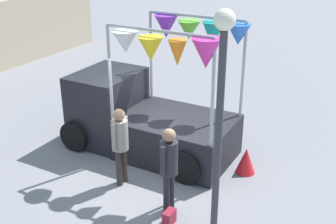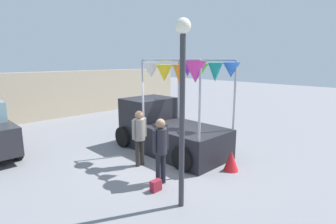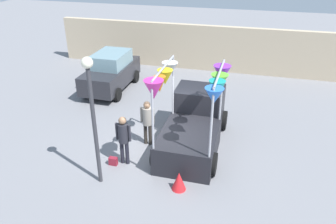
% 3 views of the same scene
% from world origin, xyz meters
% --- Properties ---
extents(ground_plane, '(60.00, 60.00, 0.00)m').
position_xyz_m(ground_plane, '(0.00, 0.00, 0.00)').
color(ground_plane, slate).
extents(vendor_truck, '(2.50, 4.14, 3.26)m').
position_xyz_m(vendor_truck, '(0.88, 0.66, 0.96)').
color(vendor_truck, black).
rests_on(vendor_truck, ground).
extents(person_customer, '(0.53, 0.34, 1.77)m').
position_xyz_m(person_customer, '(-1.12, -1.18, 1.07)').
color(person_customer, black).
rests_on(person_customer, ground).
extents(person_vendor, '(0.53, 0.34, 1.73)m').
position_xyz_m(person_vendor, '(-0.75, 0.18, 1.05)').
color(person_vendor, '#2D2823').
rests_on(person_vendor, ground).
extents(handbag, '(0.28, 0.16, 0.28)m').
position_xyz_m(handbag, '(-1.47, -1.38, 0.14)').
color(handbag, maroon).
rests_on(handbag, ground).
extents(street_lamp, '(0.32, 0.32, 4.05)m').
position_xyz_m(street_lamp, '(-1.51, -2.28, 2.63)').
color(street_lamp, '#333338').
rests_on(street_lamp, ground).
extents(folded_kite_bundle_crimson, '(0.49, 0.49, 0.60)m').
position_xyz_m(folded_kite_bundle_crimson, '(0.95, -2.01, 0.30)').
color(folded_kite_bundle_crimson, red).
rests_on(folded_kite_bundle_crimson, ground).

